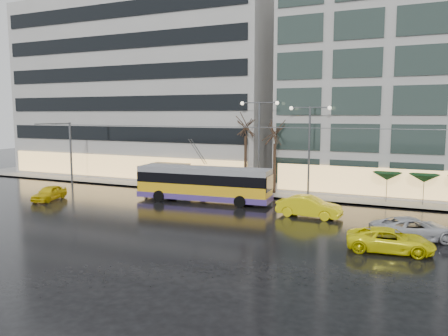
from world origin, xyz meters
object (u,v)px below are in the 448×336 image
Objects in this scene: trolleybus at (204,185)px; bus_shelter at (168,169)px; taxi_a at (49,193)px; street_lamp_near at (259,134)px.

trolleybus reaches higher than bus_shelter.
taxi_a is at bearing -120.09° from bus_shelter.
taxi_a is at bearing -146.70° from street_lamp_near.
bus_shelter is at bearing 47.63° from taxi_a.
street_lamp_near is 2.27× the size of taxi_a.
bus_shelter is at bearing -179.37° from street_lamp_near.
bus_shelter is (-7.12, 5.65, 0.41)m from trolleybus.
trolleybus is 7.98m from street_lamp_near.
taxi_a is (-13.40, -5.17, -0.87)m from trolleybus.
bus_shelter is at bearing 141.56° from trolleybus.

